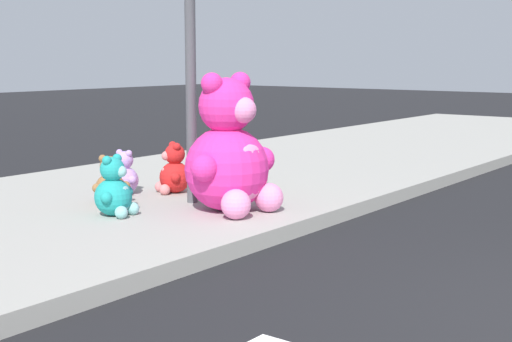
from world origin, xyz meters
The scene contains 9 objects.
sidewalk centered at (0.00, 5.20, 0.07)m, with size 28.00×4.40×0.15m, color #9E9B93.
sign_pole centered at (1.00, 4.40, 1.85)m, with size 0.56×0.11×3.20m.
plush_pink_large centered at (0.90, 3.81, 0.69)m, with size 1.05×0.94×1.36m.
plush_white centered at (1.74, 4.16, 0.35)m, with size 0.38×0.35×0.50m.
plush_tan centered at (1.99, 4.60, 0.36)m, with size 0.41×0.37×0.53m.
plush_red centered at (1.28, 4.93, 0.38)m, with size 0.41×0.40×0.57m.
plush_teal centered at (0.06, 4.54, 0.39)m, with size 0.45×0.41×0.59m.
plush_lavender centered at (0.89, 5.32, 0.35)m, with size 0.34×0.38×0.49m.
plush_brown centered at (0.42, 5.01, 0.36)m, with size 0.37×0.37×0.52m.
Camera 1 is at (-4.54, -0.69, 1.65)m, focal length 51.19 mm.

